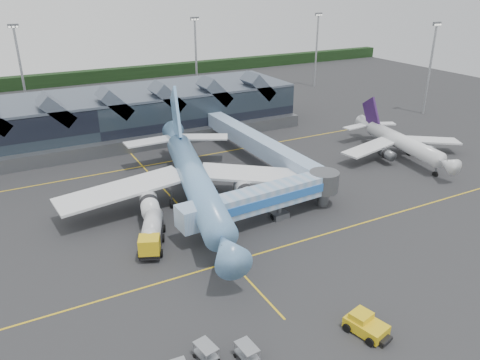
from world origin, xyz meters
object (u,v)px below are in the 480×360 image
regional_jet (400,141)px  jet_bridge (273,196)px  fuel_truck (152,230)px  pushback_tug (366,325)px  main_airliner (194,177)px

regional_jet → jet_bridge: size_ratio=1.09×
fuel_truck → pushback_tug: bearing=-40.8°
jet_bridge → pushback_tug: (-4.29, -24.17, -2.83)m
jet_bridge → regional_jet: bearing=13.6°
main_airliner → pushback_tug: main_airliner is taller
main_airliner → jet_bridge: size_ratio=1.80×
pushback_tug → jet_bridge: bearing=65.8°
fuel_truck → main_airliner: bearing=63.6°
main_airliner → pushback_tug: bearing=-71.2°
regional_jet → jet_bridge: (-35.44, -10.72, 0.63)m
fuel_truck → pushback_tug: fuel_truck is taller
regional_jet → jet_bridge: bearing=-154.3°
regional_jet → pushback_tug: (-39.73, -34.89, -2.21)m
jet_bridge → fuel_truck: 17.45m
regional_jet → main_airliner: bearing=-170.3°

